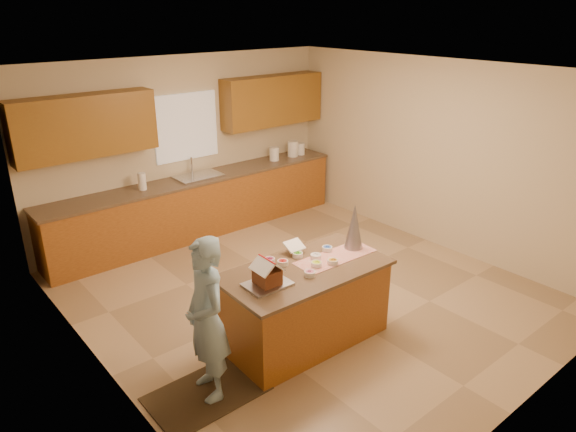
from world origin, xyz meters
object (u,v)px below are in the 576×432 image
object	(u,v)px
island_base	(305,306)
boy	(207,320)
tinsel_tree	(354,226)
gingerbread_house	(267,274)

from	to	relation	value
island_base	boy	bearing A→B (deg)	-175.12
island_base	tinsel_tree	bearing A→B (deg)	3.67
boy	gingerbread_house	size ratio (longest dim) A/B	5.76
tinsel_tree	boy	bearing A→B (deg)	-177.31
boy	island_base	bearing A→B (deg)	103.45
tinsel_tree	gingerbread_house	size ratio (longest dim) A/B	1.91
gingerbread_house	tinsel_tree	bearing A→B (deg)	2.56
gingerbread_house	boy	bearing A→B (deg)	-177.08
island_base	tinsel_tree	distance (m)	1.01
island_base	gingerbread_house	world-z (taller)	gingerbread_house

